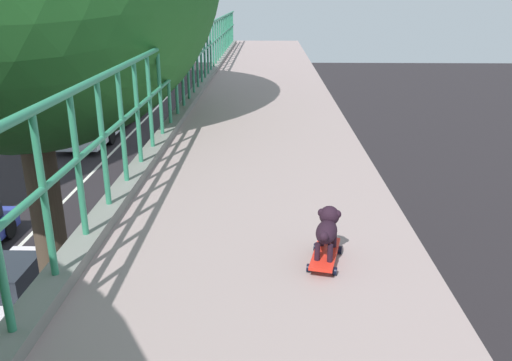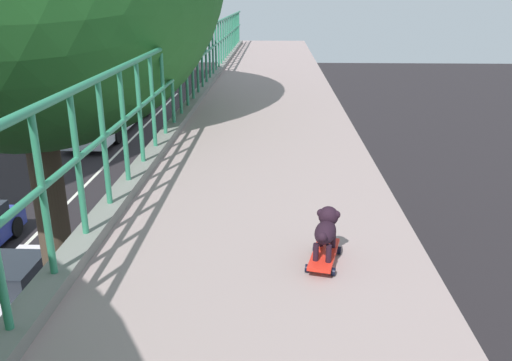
# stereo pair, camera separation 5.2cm
# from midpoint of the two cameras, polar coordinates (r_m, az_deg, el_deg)

# --- Properties ---
(car_white_fifth) EXTENTS (1.76, 3.85, 1.42)m
(car_white_fifth) POSITION_cam_midpoint_polar(r_m,az_deg,el_deg) (14.38, -24.73, -10.67)
(car_white_fifth) COLOR silver
(car_white_fifth) RESTS_ON ground
(city_bus) EXTENTS (2.51, 10.58, 3.23)m
(city_bus) POSITION_cam_midpoint_polar(r_m,az_deg,el_deg) (31.19, -15.66, 8.63)
(city_bus) COLOR white
(city_bus) RESTS_ON ground
(toy_skateboard) EXTENTS (0.27, 0.49, 0.08)m
(toy_skateboard) POSITION_cam_midpoint_polar(r_m,az_deg,el_deg) (3.51, 7.89, -8.05)
(toy_skateboard) COLOR red
(toy_skateboard) RESTS_ON overpass_deck
(small_dog) EXTENTS (0.20, 0.39, 0.28)m
(small_dog) POSITION_cam_midpoint_polar(r_m,az_deg,el_deg) (3.45, 8.15, -5.12)
(small_dog) COLOR black
(small_dog) RESTS_ON toy_skateboard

